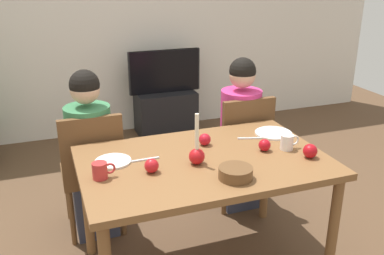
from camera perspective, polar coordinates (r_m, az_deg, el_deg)
back_wall at (r=4.76m, az=-10.20°, el=14.65°), size 6.40×0.10×2.60m
dining_table at (r=2.49m, az=1.58°, el=-5.93°), size 1.40×0.90×0.75m
chair_left at (r=2.97m, az=-13.08°, el=-5.15°), size 0.40×0.40×0.90m
chair_right at (r=3.26m, az=6.57°, el=-2.34°), size 0.40×0.40×0.90m
person_left_child at (r=2.98m, az=-13.25°, el=-3.89°), size 0.30×0.30×1.17m
person_right_child at (r=3.26m, az=6.36°, el=-1.20°), size 0.30×0.30×1.17m
tv_stand at (r=4.80m, az=-3.52°, el=1.99°), size 0.64×0.40×0.48m
tv at (r=4.67m, az=-3.65°, el=7.46°), size 0.79×0.05×0.46m
candle_centerpiece at (r=2.37m, az=0.64°, el=-3.47°), size 0.09×0.09×0.29m
plate_left at (r=2.45m, az=-10.45°, el=-4.43°), size 0.20×0.20×0.01m
plate_right at (r=2.85m, az=10.76°, el=-0.74°), size 0.24×0.24×0.01m
mug_left at (r=2.27m, az=-12.05°, el=-5.61°), size 0.12×0.08×0.09m
mug_right at (r=2.62m, az=12.57°, el=-1.89°), size 0.12×0.08×0.09m
fork_left at (r=2.45m, az=-6.43°, el=-4.27°), size 0.18×0.02×0.01m
fork_right at (r=2.75m, az=7.93°, el=-1.41°), size 0.18×0.06×0.01m
bowl_walnuts at (r=2.23m, az=5.81°, el=-6.02°), size 0.18×0.18×0.06m
apple_near_candle at (r=2.54m, az=15.41°, el=-3.02°), size 0.08×0.08×0.08m
apple_by_left_plate at (r=2.58m, az=9.62°, el=-2.32°), size 0.07×0.07×0.07m
apple_by_right_mug at (r=2.62m, az=1.71°, el=-1.59°), size 0.07×0.07×0.07m
apple_far_edge at (r=2.29m, az=-5.39°, el=-5.08°), size 0.08×0.08×0.08m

